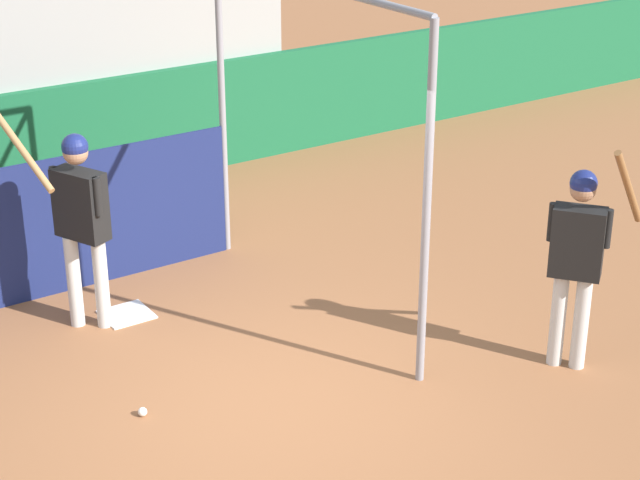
% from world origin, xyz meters
% --- Properties ---
extents(ground_plane, '(60.00, 60.00, 0.00)m').
position_xyz_m(ground_plane, '(0.00, 0.00, 0.00)').
color(ground_plane, '#935B38').
extents(outfield_wall, '(24.00, 0.12, 1.37)m').
position_xyz_m(outfield_wall, '(0.00, 5.31, 0.69)').
color(outfield_wall, '#196038').
rests_on(outfield_wall, ground).
extents(batting_cage, '(4.21, 3.36, 3.07)m').
position_xyz_m(batting_cage, '(-0.80, 2.37, 1.24)').
color(batting_cage, gray).
rests_on(batting_cage, ground).
extents(home_plate, '(0.44, 0.44, 0.02)m').
position_xyz_m(home_plate, '(-0.28, 2.07, 0.01)').
color(home_plate, white).
rests_on(home_plate, ground).
extents(player_batter, '(0.72, 0.83, 2.01)m').
position_xyz_m(player_batter, '(-0.65, 2.07, 1.13)').
color(player_batter, silver).
rests_on(player_batter, ground).
extents(player_waiting, '(0.69, 0.61, 2.04)m').
position_xyz_m(player_waiting, '(2.47, -0.90, 1.07)').
color(player_waiting, silver).
rests_on(player_waiting, ground).
extents(baseball, '(0.07, 0.07, 0.07)m').
position_xyz_m(baseball, '(-0.91, 0.39, 0.04)').
color(baseball, white).
rests_on(baseball, ground).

